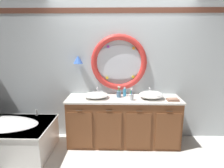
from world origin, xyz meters
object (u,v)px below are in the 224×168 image
(bathtub, at_px, (1,135))
(folded_hand_towel, at_px, (173,100))
(toothbrush_holder_left, at_px, (119,94))
(toothbrush_holder_right, at_px, (131,97))
(sink_basin_left, at_px, (96,95))
(soap_dispenser, at_px, (125,92))
(sink_basin_right, at_px, (151,95))

(bathtub, bearing_deg, folded_hand_towel, 4.67)
(toothbrush_holder_left, distance_m, folded_hand_towel, 0.91)
(toothbrush_holder_right, height_order, folded_hand_towel, toothbrush_holder_right)
(bathtub, relative_size, sink_basin_left, 3.99)
(bathtub, bearing_deg, soap_dispenser, 13.14)
(sink_basin_right, relative_size, soap_dispenser, 2.51)
(toothbrush_holder_right, height_order, soap_dispenser, toothbrush_holder_right)
(folded_hand_towel, bearing_deg, sink_basin_right, 161.37)
(soap_dispenser, bearing_deg, toothbrush_holder_left, -148.27)
(bathtub, height_order, toothbrush_holder_right, toothbrush_holder_right)
(bathtub, relative_size, soap_dispenser, 9.83)
(sink_basin_right, bearing_deg, sink_basin_left, 180.00)
(toothbrush_holder_left, xyz_separation_m, toothbrush_holder_right, (0.20, -0.17, 0.00))
(sink_basin_left, distance_m, folded_hand_towel, 1.28)
(sink_basin_right, height_order, toothbrush_holder_left, toothbrush_holder_left)
(sink_basin_left, relative_size, folded_hand_towel, 2.15)
(toothbrush_holder_right, relative_size, soap_dispenser, 1.29)
(bathtub, relative_size, folded_hand_towel, 8.57)
(sink_basin_right, bearing_deg, toothbrush_holder_right, -163.57)
(toothbrush_holder_left, bearing_deg, sink_basin_right, -6.81)
(toothbrush_holder_right, xyz_separation_m, folded_hand_towel, (0.69, -0.01, -0.04))
(bathtub, distance_m, sink_basin_right, 2.57)
(folded_hand_towel, bearing_deg, soap_dispenser, 162.78)
(sink_basin_right, bearing_deg, folded_hand_towel, -18.63)
(toothbrush_holder_right, bearing_deg, soap_dispenser, 112.95)
(sink_basin_right, distance_m, folded_hand_towel, 0.36)
(bathtub, xyz_separation_m, folded_hand_towel, (2.81, 0.23, 0.56))
(soap_dispenser, relative_size, folded_hand_towel, 0.87)
(sink_basin_left, distance_m, toothbrush_holder_right, 0.60)
(toothbrush_holder_left, bearing_deg, toothbrush_holder_right, -39.88)
(sink_basin_right, distance_m, toothbrush_holder_right, 0.37)
(sink_basin_left, relative_size, sink_basin_right, 0.98)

